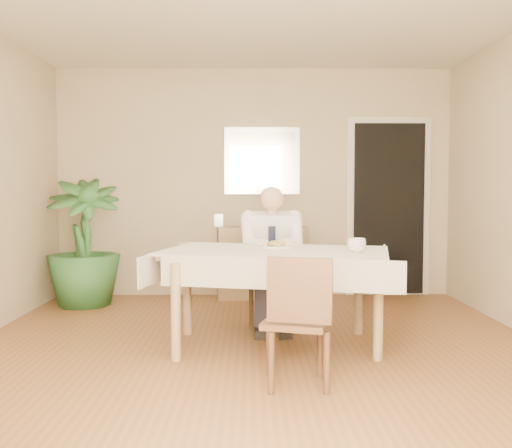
{
  "coord_description": "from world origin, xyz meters",
  "views": [
    {
      "loc": [
        -0.05,
        -4.07,
        1.21
      ],
      "look_at": [
        0.0,
        0.35,
        0.95
      ],
      "focal_mm": 40.0,
      "sensor_mm": 36.0,
      "label": 1
    }
  ],
  "objects_px": {
    "seated_man": "(272,250)",
    "chair_near": "(298,315)",
    "coffee_mug": "(357,245)",
    "potted_palm": "(83,242)",
    "dining_table": "(275,261)",
    "chair_far": "(271,266)",
    "sideboard": "(262,262)"
  },
  "relations": [
    {
      "from": "coffee_mug",
      "to": "sideboard",
      "type": "xyz_separation_m",
      "value": [
        -0.65,
        2.22,
        -0.4
      ]
    },
    {
      "from": "chair_far",
      "to": "potted_palm",
      "type": "distance_m",
      "value": 2.07
    },
    {
      "from": "sideboard",
      "to": "potted_palm",
      "type": "height_order",
      "value": "potted_palm"
    },
    {
      "from": "seated_man",
      "to": "dining_table",
      "type": "bearing_deg",
      "value": -90.0
    },
    {
      "from": "chair_far",
      "to": "seated_man",
      "type": "distance_m",
      "value": 0.34
    },
    {
      "from": "seated_man",
      "to": "coffee_mug",
      "type": "relative_size",
      "value": 9.21
    },
    {
      "from": "chair_near",
      "to": "potted_palm",
      "type": "bearing_deg",
      "value": 144.34
    },
    {
      "from": "coffee_mug",
      "to": "potted_palm",
      "type": "xyz_separation_m",
      "value": [
        -2.53,
        1.79,
        -0.14
      ]
    },
    {
      "from": "dining_table",
      "to": "potted_palm",
      "type": "xyz_separation_m",
      "value": [
        -1.94,
        1.6,
        0.0
      ]
    },
    {
      "from": "chair_near",
      "to": "chair_far",
      "type": "bearing_deg",
      "value": 108.74
    },
    {
      "from": "dining_table",
      "to": "sideboard",
      "type": "bearing_deg",
      "value": 104.29
    },
    {
      "from": "chair_near",
      "to": "coffee_mug",
      "type": "bearing_deg",
      "value": 72.54
    },
    {
      "from": "chair_near",
      "to": "seated_man",
      "type": "relative_size",
      "value": 0.66
    },
    {
      "from": "seated_man",
      "to": "sideboard",
      "type": "relative_size",
      "value": 1.24
    },
    {
      "from": "chair_far",
      "to": "chair_near",
      "type": "xyz_separation_m",
      "value": [
        0.1,
        -1.83,
        -0.05
      ]
    },
    {
      "from": "chair_far",
      "to": "chair_near",
      "type": "distance_m",
      "value": 1.84
    },
    {
      "from": "coffee_mug",
      "to": "potted_palm",
      "type": "bearing_deg",
      "value": 144.81
    },
    {
      "from": "seated_man",
      "to": "chair_near",
      "type": "bearing_deg",
      "value": -86.41
    },
    {
      "from": "chair_near",
      "to": "coffee_mug",
      "type": "distance_m",
      "value": 0.98
    },
    {
      "from": "coffee_mug",
      "to": "potted_palm",
      "type": "relative_size",
      "value": 0.1
    },
    {
      "from": "seated_man",
      "to": "potted_palm",
      "type": "bearing_deg",
      "value": 152.63
    },
    {
      "from": "dining_table",
      "to": "sideboard",
      "type": "distance_m",
      "value": 2.05
    },
    {
      "from": "chair_far",
      "to": "coffee_mug",
      "type": "bearing_deg",
      "value": -55.69
    },
    {
      "from": "chair_near",
      "to": "coffee_mug",
      "type": "height_order",
      "value": "coffee_mug"
    },
    {
      "from": "coffee_mug",
      "to": "chair_near",
      "type": "bearing_deg",
      "value": -123.18
    },
    {
      "from": "chair_far",
      "to": "chair_near",
      "type": "height_order",
      "value": "chair_far"
    },
    {
      "from": "chair_near",
      "to": "potted_palm",
      "type": "height_order",
      "value": "potted_palm"
    },
    {
      "from": "sideboard",
      "to": "potted_palm",
      "type": "relative_size",
      "value": 0.75
    },
    {
      "from": "dining_table",
      "to": "potted_palm",
      "type": "bearing_deg",
      "value": 153.3
    },
    {
      "from": "dining_table",
      "to": "chair_far",
      "type": "xyz_separation_m",
      "value": [
        -0.0,
        0.88,
        -0.16
      ]
    },
    {
      "from": "chair_far",
      "to": "sideboard",
      "type": "distance_m",
      "value": 1.15
    },
    {
      "from": "dining_table",
      "to": "potted_palm",
      "type": "relative_size",
      "value": 1.44
    }
  ]
}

